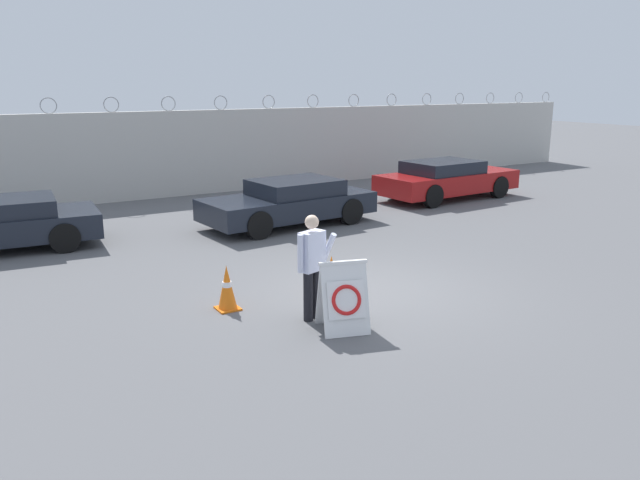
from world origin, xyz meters
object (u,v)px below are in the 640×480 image
Objects in this scene: barricade_sign at (343,297)px; parked_car_rear_sedan at (290,202)px; traffic_cone_mid at (227,288)px; security_guard at (312,263)px; parked_car_far_side at (446,179)px; traffic_cone_near at (331,274)px.

barricade_sign is 0.23× the size of parked_car_rear_sedan.
security_guard is at bearing -48.23° from traffic_cone_mid.
security_guard is at bearing -146.07° from parked_car_far_side.
barricade_sign reaches higher than traffic_cone_mid.
security_guard reaches higher than traffic_cone_mid.
traffic_cone_near is 0.90× the size of traffic_cone_mid.
traffic_cone_near is at bearing 26.32° from security_guard.
traffic_cone_near is at bearing -147.08° from parked_car_far_side.
barricade_sign is 7.23m from parked_car_rear_sedan.
parked_car_far_side reaches higher than traffic_cone_near.
parked_car_rear_sedan is 0.95× the size of parked_car_far_side.
security_guard is 1.55m from traffic_cone_mid.
parked_car_far_side is (9.89, 5.75, 0.26)m from traffic_cone_mid.
traffic_cone_near is 5.49m from parked_car_rear_sedan.
security_guard reaches higher than traffic_cone_near.
parked_car_rear_sedan is at bearing -176.35° from parked_car_far_side.
traffic_cone_mid is 0.15× the size of parked_car_far_side.
parked_car_far_side is (7.99, 5.89, 0.30)m from traffic_cone_near.
barricade_sign reaches higher than traffic_cone_near.
parked_car_rear_sedan is (1.93, 5.13, 0.27)m from traffic_cone_near.
barricade_sign is at bearing -56.44° from traffic_cone_mid.
traffic_cone_near is (0.94, 0.94, -0.59)m from security_guard.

